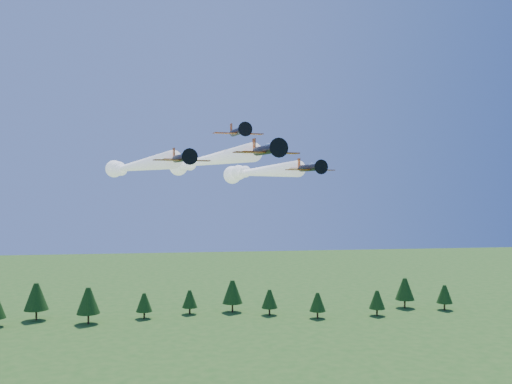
{
  "coord_description": "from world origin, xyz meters",
  "views": [
    {
      "loc": [
        -10.42,
        -77.93,
        42.39
      ],
      "look_at": [
        0.93,
        0.0,
        41.85
      ],
      "focal_mm": 40.0,
      "sensor_mm": 36.0,
      "label": 1
    }
  ],
  "objects": [
    {
      "name": "plane_lead",
      "position": [
        -5.33,
        20.67,
        47.08
      ],
      "size": [
        16.16,
        54.28,
        3.7
      ],
      "rotation": [
        0.0,
        0.0,
        0.21
      ],
      "color": "black",
      "rests_on": "ground"
    },
    {
      "name": "plane_left",
      "position": [
        -17.91,
        27.81,
        46.27
      ],
      "size": [
        19.68,
        57.99,
        3.7
      ],
      "rotation": [
        0.0,
        0.0,
        0.26
      ],
      "color": "black",
      "rests_on": "ground"
    },
    {
      "name": "plane_right",
      "position": [
        4.52,
        27.19,
        45.38
      ],
      "size": [
        13.28,
        42.21,
        3.7
      ],
      "rotation": [
        0.0,
        0.0,
        0.21
      ],
      "color": "black",
      "rests_on": "ground"
    },
    {
      "name": "plane_slot",
      "position": [
        -0.83,
        6.84,
        50.85
      ],
      "size": [
        7.67,
        8.38,
        2.68
      ],
      "rotation": [
        0.0,
        0.0,
        0.17
      ],
      "color": "black",
      "rests_on": "ground"
    },
    {
      "name": "treeline",
      "position": [
        -7.07,
        110.0,
        6.41
      ],
      "size": [
        166.59,
        19.33,
        11.9
      ],
      "color": "#382314",
      "rests_on": "ground"
    }
  ]
}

